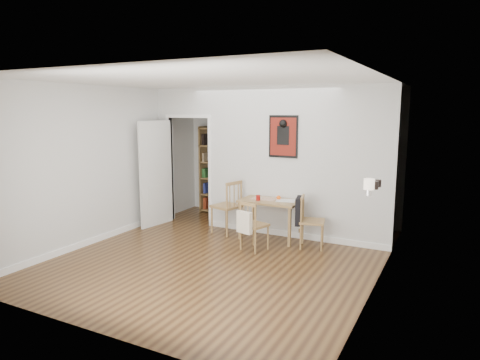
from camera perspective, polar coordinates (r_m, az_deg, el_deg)
The scene contains 15 objects.
ground at distance 6.66m, azimuth -2.02°, elevation -9.97°, with size 5.20×5.20×0.00m, color brown.
room_shell at distance 7.49m, azimuth 3.62°, elevation 2.41°, with size 5.20×5.20×5.20m.
dining_table at distance 7.32m, azimuth 4.11°, elevation -3.28°, with size 1.01×0.64×0.69m.
chair_left at distance 7.68m, azimuth -1.82°, elevation -3.58°, with size 0.59×0.59×0.97m.
chair_right at distance 6.98m, azimuth 9.45°, elevation -5.40°, with size 0.56×0.51×0.85m.
chair_front at distance 6.78m, azimuth 1.86°, elevation -6.07°, with size 0.49×0.52×0.79m.
bookshelf at distance 9.15m, azimuth -2.97°, elevation 1.26°, with size 0.78×0.31×1.85m.
fireplace at distance 6.01m, azimuth 17.55°, elevation -6.41°, with size 0.45×1.25×1.16m.
red_glass at distance 7.23m, azimuth 2.43°, elevation -2.37°, with size 0.07×0.07×0.09m, color maroon.
orange_fruit at distance 7.30m, azimuth 5.17°, elevation -2.37°, with size 0.08×0.08×0.08m, color #F8580D.
placemat at distance 7.40m, azimuth 3.32°, elevation -2.47°, with size 0.43×0.32×0.00m, color beige.
notebook at distance 7.23m, azimuth 6.10°, elevation -2.75°, with size 0.31×0.23×0.02m, color silver.
mantel_lamp at distance 5.48m, azimuth 16.83°, elevation -0.66°, with size 0.13×0.13×0.21m.
ceramic_jar_a at distance 5.94m, azimuth 17.55°, elevation -0.67°, with size 0.09×0.09×0.11m, color black.
ceramic_jar_b at distance 6.14m, azimuth 17.96°, elevation -0.41°, with size 0.08×0.08×0.10m, color black.
Camera 1 is at (3.09, -5.47, 2.21)m, focal length 32.00 mm.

